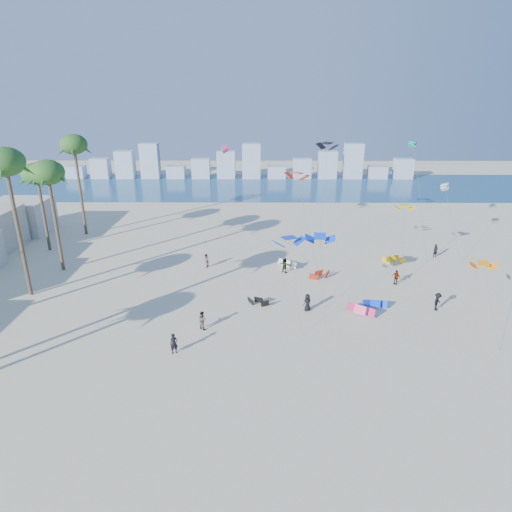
{
  "coord_description": "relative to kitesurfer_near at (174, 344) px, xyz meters",
  "views": [
    {
      "loc": [
        3.32,
        -26.75,
        20.79
      ],
      "look_at": [
        3.0,
        16.0,
        4.5
      ],
      "focal_mm": 30.95,
      "sensor_mm": 36.0,
      "label": 1
    }
  ],
  "objects": [
    {
      "name": "kitesurfers_far",
      "position": [
        15.69,
        13.93,
        -0.01
      ],
      "size": [
        30.4,
        15.81,
        1.86
      ],
      "color": "black",
      "rests_on": "ground"
    },
    {
      "name": "kitesurfer_mid",
      "position": [
        1.86,
        4.04,
        -0.03
      ],
      "size": [
        1.09,
        1.05,
        1.76
      ],
      "primitive_type": "imported",
      "rotation": [
        0.0,
        0.0,
        2.48
      ],
      "color": "gray",
      "rests_on": "ground"
    },
    {
      "name": "distant_skyline",
      "position": [
        2.57,
        77.13,
        2.18
      ],
      "size": [
        85.0,
        3.0,
        8.4
      ],
      "color": "#9EADBF",
      "rests_on": "ground"
    },
    {
      "name": "ocean",
      "position": [
        3.75,
        67.13,
        -0.9
      ],
      "size": [
        220.0,
        220.0,
        0.0
      ],
      "primitive_type": "plane",
      "color": "navy",
      "rests_on": "ground"
    },
    {
      "name": "flying_kites",
      "position": [
        16.69,
        17.81,
        9.94
      ],
      "size": [
        31.03,
        31.07,
        15.23
      ],
      "color": "blue",
      "rests_on": "ground"
    },
    {
      "name": "kitesurfer_near",
      "position": [
        0.0,
        0.0,
        0.0
      ],
      "size": [
        0.77,
        0.65,
        1.81
      ],
      "primitive_type": "imported",
      "rotation": [
        0.0,
        0.0,
        0.37
      ],
      "color": "black",
      "rests_on": "ground"
    },
    {
      "name": "ground",
      "position": [
        3.75,
        -4.87,
        -0.91
      ],
      "size": [
        220.0,
        220.0,
        0.0
      ],
      "primitive_type": "plane",
      "color": "beige",
      "rests_on": "ground"
    },
    {
      "name": "grounded_kites",
      "position": [
        16.07,
        13.63,
        -0.47
      ],
      "size": [
        20.06,
        15.87,
        0.94
      ],
      "color": "black",
      "rests_on": "ground"
    }
  ]
}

